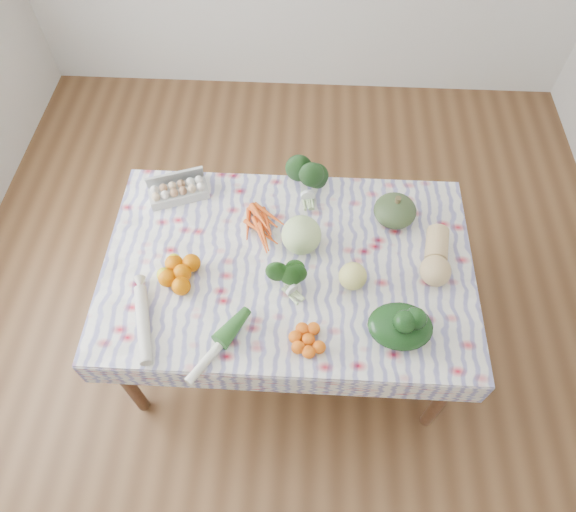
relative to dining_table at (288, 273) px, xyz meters
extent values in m
plane|color=brown|center=(0.00, 0.00, -0.68)|extent=(4.50, 4.50, 0.00)
cube|color=brown|center=(0.00, 0.00, 0.05)|extent=(1.60, 1.00, 0.04)
cylinder|color=brown|center=(-0.74, -0.44, -0.32)|extent=(0.06, 0.06, 0.71)
cylinder|color=brown|center=(0.74, -0.44, -0.32)|extent=(0.06, 0.06, 0.71)
cylinder|color=brown|center=(-0.74, 0.44, -0.32)|extent=(0.06, 0.06, 0.71)
cylinder|color=brown|center=(0.74, 0.44, -0.32)|extent=(0.06, 0.06, 0.71)
cube|color=white|center=(0.00, 0.00, 0.08)|extent=(1.66, 1.06, 0.01)
cube|color=#BABAB4|center=(-0.55, 0.36, 0.12)|extent=(0.30, 0.20, 0.08)
cube|color=#E85517|center=(-0.15, 0.16, 0.11)|extent=(0.30, 0.29, 0.04)
ellipsoid|color=#1B3D18|center=(0.07, 0.42, 0.16)|extent=(0.20, 0.19, 0.16)
ellipsoid|color=#3B4F2B|center=(0.48, 0.28, 0.15)|extent=(0.21, 0.21, 0.13)
sphere|color=#B4D081|center=(0.05, 0.09, 0.17)|extent=(0.23, 0.23, 0.18)
ellipsoid|color=tan|center=(0.65, 0.03, 0.15)|extent=(0.18, 0.31, 0.13)
cube|color=#D66600|center=(-0.46, -0.10, 0.13)|extent=(0.30, 0.30, 0.09)
ellipsoid|color=#184112|center=(-0.01, -0.13, 0.14)|extent=(0.20, 0.20, 0.10)
cube|color=orange|center=(0.10, -0.38, 0.11)|extent=(0.23, 0.23, 0.06)
sphere|color=#DDD66B|center=(0.28, -0.09, 0.14)|extent=(0.15, 0.15, 0.12)
ellipsoid|color=black|center=(0.47, -0.32, 0.14)|extent=(0.31, 0.27, 0.12)
cylinder|color=beige|center=(-0.58, -0.35, 0.11)|extent=(0.15, 0.37, 0.05)
cylinder|color=white|center=(-0.26, -0.43, 0.10)|extent=(0.23, 0.33, 0.04)
camera|label=1|loc=(0.07, -1.25, 2.01)|focal=32.00mm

